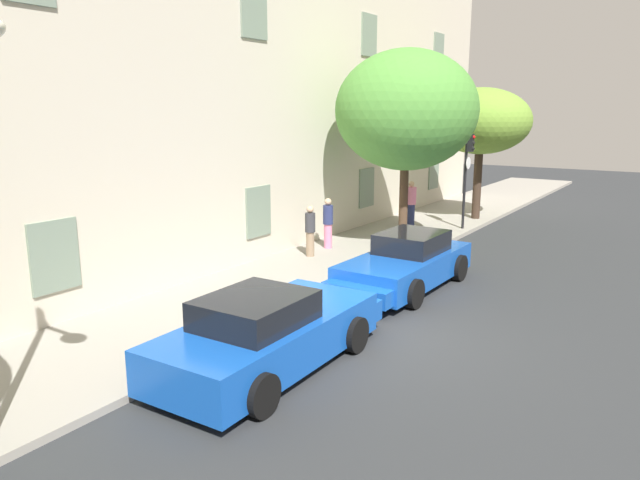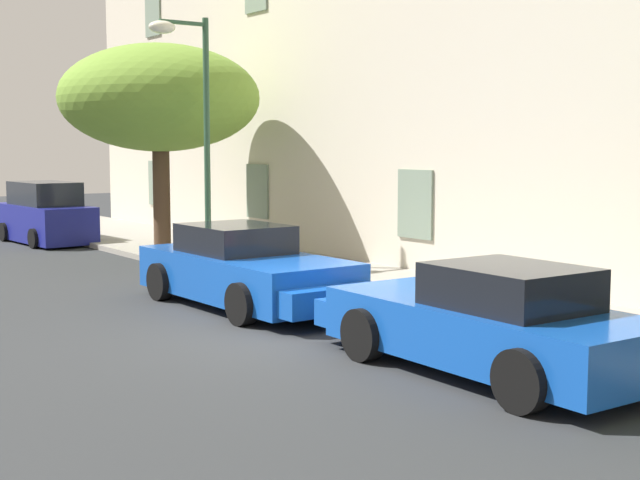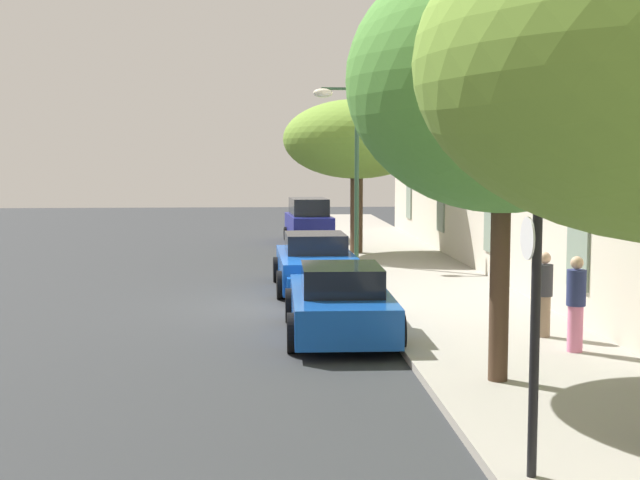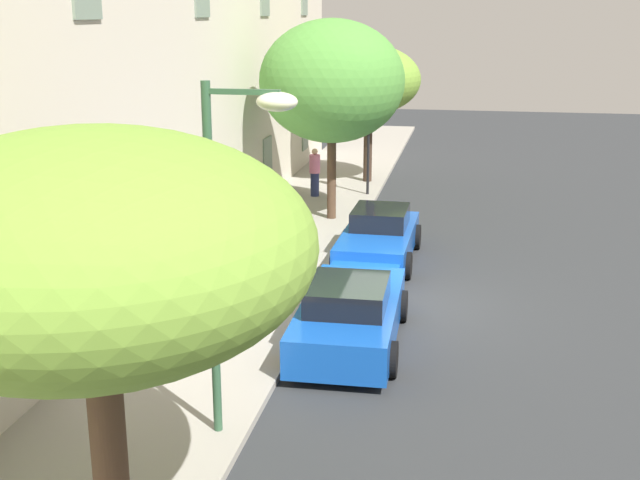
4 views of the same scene
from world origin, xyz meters
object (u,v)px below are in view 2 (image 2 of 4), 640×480
Objects in this scene: sportscar_red_lead at (250,272)px; tree_midblock at (160,99)px; sportscar_yellow_flank at (480,323)px; hatchback_parked at (45,216)px; street_lamp at (189,95)px.

sportscar_red_lead is 8.47m from tree_midblock.
hatchback_parked is (-18.08, 0.34, 0.18)m from sportscar_yellow_flank.
tree_midblock is at bearing 15.70° from hatchback_parked.
sportscar_yellow_flank is 0.94× the size of tree_midblock.
tree_midblock is (5.00, 1.41, 3.25)m from hatchback_parked.
tree_midblock is 0.96× the size of street_lamp.
sportscar_red_lead reaches higher than sportscar_yellow_flank.
sportscar_yellow_flank is 18.08m from hatchback_parked.
sportscar_red_lead is at bearing -13.75° from street_lamp.
sportscar_yellow_flank is (5.55, 0.10, -0.01)m from sportscar_red_lead.
tree_midblock is (-7.53, 1.84, 3.42)m from sportscar_red_lead.
street_lamp reaches higher than sportscar_yellow_flank.
tree_midblock is at bearing 166.29° from street_lamp.
street_lamp is (3.14, -0.77, -0.07)m from tree_midblock.
sportscar_yellow_flank is 0.90× the size of street_lamp.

